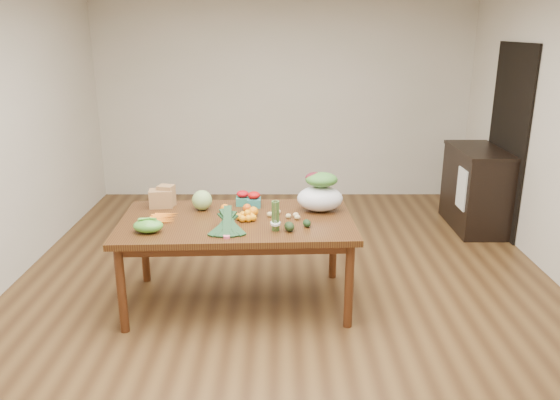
{
  "coord_description": "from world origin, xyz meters",
  "views": [
    {
      "loc": [
        -0.05,
        -4.37,
        2.24
      ],
      "look_at": [
        -0.05,
        0.0,
        0.86
      ],
      "focal_mm": 35.0,
      "sensor_mm": 36.0,
      "label": 1
    }
  ],
  "objects_px": {
    "mandarin_cluster": "(248,215)",
    "cabbage": "(202,200)",
    "salad_bag": "(320,194)",
    "dining_table": "(238,261)",
    "kale_bunch": "(227,223)",
    "paper_bag": "(161,197)",
    "asparagus_bundle": "(275,216)",
    "cabinet": "(476,188)"
  },
  "relations": [
    {
      "from": "cabinet",
      "to": "asparagus_bundle",
      "type": "xyz_separation_m",
      "value": [
        -2.3,
        -2.12,
        0.4
      ]
    },
    {
      "from": "kale_bunch",
      "to": "asparagus_bundle",
      "type": "height_order",
      "value": "asparagus_bundle"
    },
    {
      "from": "dining_table",
      "to": "kale_bunch",
      "type": "height_order",
      "value": "kale_bunch"
    },
    {
      "from": "dining_table",
      "to": "salad_bag",
      "type": "bearing_deg",
      "value": 14.94
    },
    {
      "from": "paper_bag",
      "to": "kale_bunch",
      "type": "bearing_deg",
      "value": -45.53
    },
    {
      "from": "cabinet",
      "to": "salad_bag",
      "type": "height_order",
      "value": "salad_bag"
    },
    {
      "from": "mandarin_cluster",
      "to": "kale_bunch",
      "type": "xyz_separation_m",
      "value": [
        -0.14,
        -0.3,
        0.03
      ]
    },
    {
      "from": "cabinet",
      "to": "cabbage",
      "type": "xyz_separation_m",
      "value": [
        -2.93,
        -1.6,
        0.37
      ]
    },
    {
      "from": "paper_bag",
      "to": "mandarin_cluster",
      "type": "height_order",
      "value": "paper_bag"
    },
    {
      "from": "dining_table",
      "to": "kale_bunch",
      "type": "xyz_separation_m",
      "value": [
        -0.05,
        -0.32,
        0.45
      ]
    },
    {
      "from": "cabbage",
      "to": "salad_bag",
      "type": "relative_size",
      "value": 0.44
    },
    {
      "from": "asparagus_bundle",
      "to": "salad_bag",
      "type": "height_order",
      "value": "salad_bag"
    },
    {
      "from": "cabbage",
      "to": "salad_bag",
      "type": "xyz_separation_m",
      "value": [
        1.01,
        -0.03,
        0.07
      ]
    },
    {
      "from": "cabinet",
      "to": "asparagus_bundle",
      "type": "relative_size",
      "value": 4.08
    },
    {
      "from": "mandarin_cluster",
      "to": "kale_bunch",
      "type": "bearing_deg",
      "value": -114.93
    },
    {
      "from": "mandarin_cluster",
      "to": "cabbage",
      "type": "bearing_deg",
      "value": 146.4
    },
    {
      "from": "cabbage",
      "to": "mandarin_cluster",
      "type": "height_order",
      "value": "cabbage"
    },
    {
      "from": "paper_bag",
      "to": "cabbage",
      "type": "relative_size",
      "value": 1.54
    },
    {
      "from": "asparagus_bundle",
      "to": "paper_bag",
      "type": "bearing_deg",
      "value": 146.6
    },
    {
      "from": "dining_table",
      "to": "asparagus_bundle",
      "type": "distance_m",
      "value": 0.65
    },
    {
      "from": "dining_table",
      "to": "paper_bag",
      "type": "relative_size",
      "value": 7.18
    },
    {
      "from": "salad_bag",
      "to": "cabbage",
      "type": "bearing_deg",
      "value": 178.51
    },
    {
      "from": "paper_bag",
      "to": "mandarin_cluster",
      "type": "xyz_separation_m",
      "value": [
        0.77,
        -0.35,
        -0.05
      ]
    },
    {
      "from": "dining_table",
      "to": "kale_bunch",
      "type": "distance_m",
      "value": 0.56
    },
    {
      "from": "mandarin_cluster",
      "to": "kale_bunch",
      "type": "distance_m",
      "value": 0.33
    },
    {
      "from": "paper_bag",
      "to": "kale_bunch",
      "type": "height_order",
      "value": "paper_bag"
    },
    {
      "from": "cabinet",
      "to": "asparagus_bundle",
      "type": "bearing_deg",
      "value": -137.3
    },
    {
      "from": "dining_table",
      "to": "kale_bunch",
      "type": "bearing_deg",
      "value": -100.96
    },
    {
      "from": "cabinet",
      "to": "asparagus_bundle",
      "type": "height_order",
      "value": "asparagus_bundle"
    },
    {
      "from": "dining_table",
      "to": "asparagus_bundle",
      "type": "bearing_deg",
      "value": -43.53
    },
    {
      "from": "cabinet",
      "to": "mandarin_cluster",
      "type": "distance_m",
      "value": 3.16
    },
    {
      "from": "paper_bag",
      "to": "salad_bag",
      "type": "relative_size",
      "value": 0.68
    },
    {
      "from": "salad_bag",
      "to": "kale_bunch",
      "type": "bearing_deg",
      "value": -144.0
    },
    {
      "from": "dining_table",
      "to": "cabbage",
      "type": "bearing_deg",
      "value": 139.89
    },
    {
      "from": "cabbage",
      "to": "kale_bunch",
      "type": "height_order",
      "value": "cabbage"
    },
    {
      "from": "dining_table",
      "to": "kale_bunch",
      "type": "relative_size",
      "value": 4.73
    },
    {
      "from": "dining_table",
      "to": "mandarin_cluster",
      "type": "height_order",
      "value": "mandarin_cluster"
    },
    {
      "from": "paper_bag",
      "to": "asparagus_bundle",
      "type": "height_order",
      "value": "asparagus_bundle"
    },
    {
      "from": "dining_table",
      "to": "salad_bag",
      "type": "distance_m",
      "value": 0.9
    },
    {
      "from": "dining_table",
      "to": "cabinet",
      "type": "bearing_deg",
      "value": 32.75
    },
    {
      "from": "dining_table",
      "to": "salad_bag",
      "type": "height_order",
      "value": "salad_bag"
    },
    {
      "from": "mandarin_cluster",
      "to": "salad_bag",
      "type": "height_order",
      "value": "salad_bag"
    }
  ]
}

